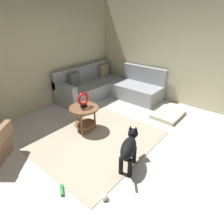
{
  "coord_description": "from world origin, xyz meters",
  "views": [
    {
      "loc": [
        -2.03,
        -1.45,
        2.23
      ],
      "look_at": [
        0.45,
        0.6,
        0.55
      ],
      "focal_mm": 30.22,
      "sensor_mm": 36.0,
      "label": 1
    }
  ],
  "objects_px": {
    "torus_sculpture": "(83,100)",
    "dog": "(129,147)",
    "side_table": "(84,113)",
    "dog_bed_mat": "(168,114)",
    "sectional_couch": "(108,87)",
    "dog_toy_ball": "(105,197)",
    "dog_toy_rope": "(62,190)"
  },
  "relations": [
    {
      "from": "torus_sculpture",
      "to": "dog",
      "type": "relative_size",
      "value": 0.4
    },
    {
      "from": "side_table",
      "to": "dog_bed_mat",
      "type": "distance_m",
      "value": 2.08
    },
    {
      "from": "side_table",
      "to": "dog_bed_mat",
      "type": "bearing_deg",
      "value": -32.73
    },
    {
      "from": "sectional_couch",
      "to": "torus_sculpture",
      "type": "bearing_deg",
      "value": -154.13
    },
    {
      "from": "sectional_couch",
      "to": "dog_toy_ball",
      "type": "height_order",
      "value": "sectional_couch"
    },
    {
      "from": "torus_sculpture",
      "to": "dog_toy_rope",
      "type": "bearing_deg",
      "value": -145.17
    },
    {
      "from": "side_table",
      "to": "dog_bed_mat",
      "type": "xyz_separation_m",
      "value": [
        1.72,
        -1.11,
        -0.37
      ]
    },
    {
      "from": "dog_bed_mat",
      "to": "side_table",
      "type": "bearing_deg",
      "value": 147.27
    },
    {
      "from": "torus_sculpture",
      "to": "dog",
      "type": "xyz_separation_m",
      "value": [
        -0.31,
        -1.34,
        -0.33
      ]
    },
    {
      "from": "sectional_couch",
      "to": "dog",
      "type": "xyz_separation_m",
      "value": [
        -2.03,
        -2.18,
        0.09
      ]
    },
    {
      "from": "sectional_couch",
      "to": "side_table",
      "type": "bearing_deg",
      "value": -154.13
    },
    {
      "from": "sectional_couch",
      "to": "dog_bed_mat",
      "type": "bearing_deg",
      "value": -90.16
    },
    {
      "from": "dog",
      "to": "dog_toy_rope",
      "type": "bearing_deg",
      "value": -134.21
    },
    {
      "from": "sectional_couch",
      "to": "dog",
      "type": "height_order",
      "value": "sectional_couch"
    },
    {
      "from": "dog_toy_rope",
      "to": "dog_toy_ball",
      "type": "bearing_deg",
      "value": -62.52
    },
    {
      "from": "dog",
      "to": "dog_toy_ball",
      "type": "relative_size",
      "value": 8.91
    },
    {
      "from": "torus_sculpture",
      "to": "dog_toy_rope",
      "type": "relative_size",
      "value": 1.87
    },
    {
      "from": "sectional_couch",
      "to": "dog",
      "type": "distance_m",
      "value": 2.98
    },
    {
      "from": "dog_bed_mat",
      "to": "dog",
      "type": "height_order",
      "value": "dog"
    },
    {
      "from": "dog",
      "to": "dog_toy_ball",
      "type": "bearing_deg",
      "value": -101.57
    },
    {
      "from": "torus_sculpture",
      "to": "dog_bed_mat",
      "type": "height_order",
      "value": "torus_sculpture"
    },
    {
      "from": "side_table",
      "to": "torus_sculpture",
      "type": "bearing_deg",
      "value": -104.04
    },
    {
      "from": "sectional_couch",
      "to": "dog",
      "type": "bearing_deg",
      "value": -133.04
    },
    {
      "from": "dog_toy_ball",
      "to": "side_table",
      "type": "bearing_deg",
      "value": 54.86
    },
    {
      "from": "sectional_couch",
      "to": "dog_bed_mat",
      "type": "xyz_separation_m",
      "value": [
        -0.01,
        -1.94,
        -0.24
      ]
    },
    {
      "from": "dog_bed_mat",
      "to": "torus_sculpture",
      "type": "bearing_deg",
      "value": 147.27
    },
    {
      "from": "side_table",
      "to": "dog_toy_ball",
      "type": "height_order",
      "value": "side_table"
    },
    {
      "from": "side_table",
      "to": "dog_toy_rope",
      "type": "bearing_deg",
      "value": -145.17
    },
    {
      "from": "dog",
      "to": "torus_sculpture",
      "type": "bearing_deg",
      "value": 145.59
    },
    {
      "from": "side_table",
      "to": "dog_toy_ball",
      "type": "distance_m",
      "value": 1.83
    },
    {
      "from": "torus_sculpture",
      "to": "side_table",
      "type": "bearing_deg",
      "value": 75.96
    },
    {
      "from": "dog_toy_ball",
      "to": "dog_bed_mat",
      "type": "bearing_deg",
      "value": 7.51
    }
  ]
}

